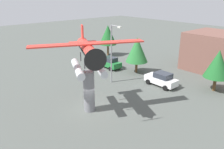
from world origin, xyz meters
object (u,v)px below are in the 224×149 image
car_mid_white (161,79)px  streetlight_primary (112,50)px  floatplane_monument (88,55)px  tree_center_back (218,64)px  car_near_green (109,62)px  tree_west (108,35)px  tree_east (137,50)px  display_pedestal (89,91)px

car_mid_white → streetlight_primary: (-4.89, -4.00, 3.53)m
floatplane_monument → car_mid_white: size_ratio=2.35×
floatplane_monument → tree_center_back: (5.82, 14.27, -2.47)m
car_near_green → car_mid_white: 9.94m
streetlight_primary → tree_west: 13.83m
tree_west → tree_east: bearing=-16.9°
streetlight_primary → tree_center_back: streetlight_primary is taller
streetlight_primary → tree_west: streetlight_primary is taller
floatplane_monument → tree_east: bearing=137.9°
floatplane_monument → tree_west: (-15.18, 15.19, -1.99)m
car_mid_white → display_pedestal: bearing=86.0°
tree_east → tree_center_back: 11.02m
display_pedestal → tree_east: 13.05m
floatplane_monument → car_near_green: floatplane_monument is taller
floatplane_monument → tree_west: 21.56m
floatplane_monument → car_mid_white: (0.64, 10.73, -4.96)m
floatplane_monument → tree_center_back: bearing=93.3°
tree_center_back → car_near_green: bearing=-166.0°
floatplane_monument → tree_west: bearing=160.4°
tree_east → tree_west: bearing=163.1°
floatplane_monument → car_near_green: (-9.30, 10.50, -4.96)m
floatplane_monument → tree_west: size_ratio=1.75×
tree_east → tree_center_back: size_ratio=1.04×
display_pedestal → floatplane_monument: 3.76m
car_near_green → streetlight_primary: (5.05, -3.77, 3.53)m
display_pedestal → tree_west: bearing=134.9°
display_pedestal → tree_east: (-4.86, 12.03, 1.36)m
streetlight_primary → tree_center_back: 12.62m
floatplane_monument → car_mid_white: 11.84m
display_pedestal → tree_east: size_ratio=0.80×
streetlight_primary → tree_west: (-10.93, 8.46, -0.56)m
tree_east → tree_center_back: tree_east is taller
display_pedestal → streetlight_primary: 8.18m
car_near_green → tree_center_back: tree_center_back is taller
tree_west → tree_east: tree_west is taller
car_mid_white → tree_center_back: size_ratio=0.83×
floatplane_monument → streetlight_primary: bearing=147.7°
car_near_green → tree_east: size_ratio=0.80×
display_pedestal → floatplane_monument: bearing=-25.4°
display_pedestal → tree_east: bearing=112.0°
display_pedestal → car_near_green: size_ratio=0.99×
car_near_green → tree_west: size_ratio=0.75×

